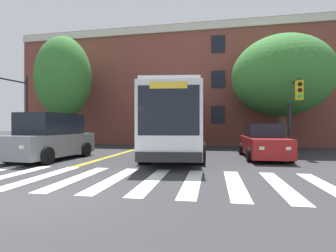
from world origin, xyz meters
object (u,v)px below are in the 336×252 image
(car_grey_near_lane, at_px, (51,138))
(street_tree_curbside_large, at_px, (281,76))
(car_red_far_lane, at_px, (263,142))
(traffic_light_far_corner, at_px, (3,97))
(city_bus, at_px, (175,122))
(traffic_light_near_corner, at_px, (294,102))
(street_tree_curbside_small, at_px, (64,78))

(car_grey_near_lane, relative_size, street_tree_curbside_large, 0.53)
(car_red_far_lane, relative_size, traffic_light_far_corner, 0.94)
(city_bus, xyz_separation_m, car_grey_near_lane, (-5.65, -2.94, -0.82))
(car_red_far_lane, relative_size, traffic_light_near_corner, 1.05)
(city_bus, relative_size, street_tree_curbside_large, 1.19)
(car_red_far_lane, distance_m, street_tree_curbside_small, 15.37)
(city_bus, xyz_separation_m, car_red_far_lane, (4.65, -0.35, -1.09))
(city_bus, bearing_deg, street_tree_curbside_large, 35.08)
(city_bus, distance_m, car_grey_near_lane, 6.42)
(street_tree_curbside_large, bearing_deg, traffic_light_far_corner, -165.92)
(city_bus, height_order, traffic_light_near_corner, traffic_light_near_corner)
(car_red_far_lane, bearing_deg, city_bus, 175.68)
(traffic_light_far_corner, distance_m, street_tree_curbside_large, 18.49)
(street_tree_curbside_large, bearing_deg, street_tree_curbside_small, -177.39)
(car_grey_near_lane, relative_size, traffic_light_far_corner, 0.95)
(traffic_light_far_corner, relative_size, street_tree_curbside_small, 0.61)
(city_bus, height_order, street_tree_curbside_small, street_tree_curbside_small)
(street_tree_curbside_large, relative_size, street_tree_curbside_small, 1.10)
(traffic_light_far_corner, bearing_deg, street_tree_curbside_small, 63.20)
(car_red_far_lane, bearing_deg, street_tree_curbside_large, 68.85)
(street_tree_curbside_small, bearing_deg, city_bus, -22.49)
(traffic_light_far_corner, bearing_deg, car_red_far_lane, -1.75)
(city_bus, height_order, car_red_far_lane, city_bus)
(city_bus, distance_m, traffic_light_far_corner, 11.41)
(traffic_light_far_corner, bearing_deg, car_grey_near_lane, -28.58)
(car_red_far_lane, relative_size, street_tree_curbside_large, 0.52)
(car_red_far_lane, bearing_deg, traffic_light_near_corner, 41.86)
(car_grey_near_lane, xyz_separation_m, street_tree_curbside_small, (-3.74, 6.83, 4.30))
(city_bus, relative_size, street_tree_curbside_small, 1.30)
(car_grey_near_lane, relative_size, car_red_far_lane, 1.01)
(car_grey_near_lane, distance_m, street_tree_curbside_small, 8.90)
(city_bus, xyz_separation_m, street_tree_curbside_small, (-9.40, 3.89, 3.48))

